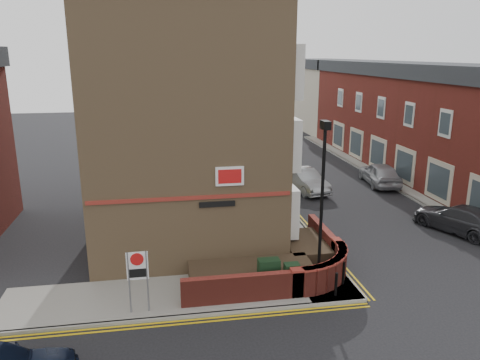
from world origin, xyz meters
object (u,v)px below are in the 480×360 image
utility_cabinet_large (269,274)px  zone_sign (138,271)px  lamppost (322,205)px  silver_car_near (304,180)px

utility_cabinet_large → zone_sign: size_ratio=0.55×
lamppost → zone_sign: bearing=-173.9°
lamppost → silver_car_near: size_ratio=1.43×
zone_sign → lamppost: bearing=6.1°
zone_sign → silver_car_near: 16.75m
silver_car_near → utility_cabinet_large: bearing=-125.4°
lamppost → utility_cabinet_large: bearing=177.0°
utility_cabinet_large → lamppost: bearing=-3.0°
lamppost → zone_sign: 6.85m
zone_sign → silver_car_near: (10.00, 13.40, -0.92)m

